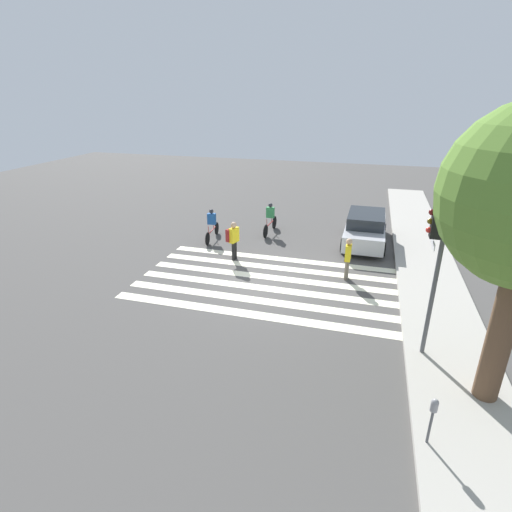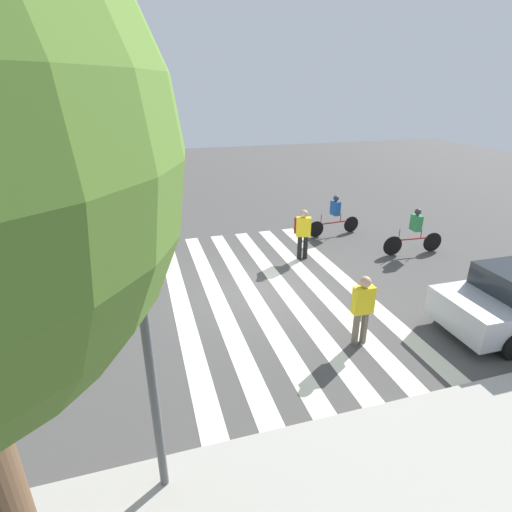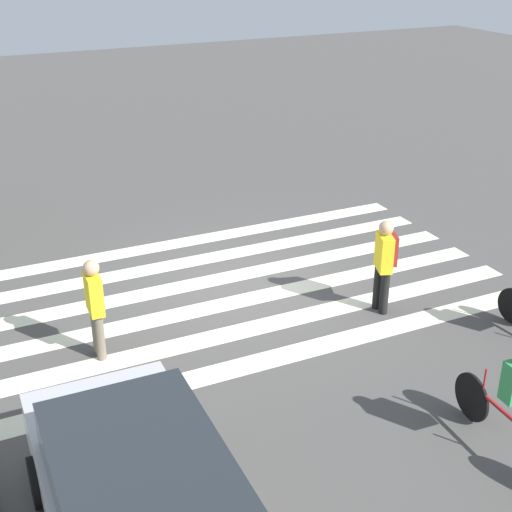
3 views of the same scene
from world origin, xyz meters
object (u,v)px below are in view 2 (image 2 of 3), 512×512
(traffic_light, at_px, (141,293))
(pedestrian_adult_blue_shirt, at_px, (362,307))
(cyclist_near_curb, at_px, (335,214))
(pedestrian_child_with_backpack, at_px, (302,230))
(cyclist_mid_street, at_px, (415,230))

(traffic_light, xyz_separation_m, pedestrian_adult_blue_shirt, (-4.61, -2.31, -2.25))
(pedestrian_adult_blue_shirt, height_order, cyclist_near_curb, pedestrian_adult_blue_shirt)
(traffic_light, height_order, pedestrian_child_with_backpack, traffic_light)
(cyclist_mid_street, bearing_deg, cyclist_near_curb, -52.18)
(pedestrian_adult_blue_shirt, relative_size, cyclist_near_curb, 0.75)
(traffic_light, distance_m, pedestrian_child_with_backpack, 9.27)
(traffic_light, xyz_separation_m, cyclist_near_curb, (-7.44, -9.19, -2.36))
(pedestrian_child_with_backpack, relative_size, cyclist_mid_street, 0.76)
(cyclist_near_curb, bearing_deg, traffic_light, 45.77)
(traffic_light, relative_size, cyclist_near_curb, 2.02)
(pedestrian_child_with_backpack, bearing_deg, cyclist_near_curb, -119.91)
(pedestrian_child_with_backpack, xyz_separation_m, cyclist_near_curb, (-2.18, -1.88, -0.16))
(traffic_light, bearing_deg, cyclist_mid_street, -144.37)
(cyclist_mid_street, distance_m, cyclist_near_curb, 3.13)
(pedestrian_child_with_backpack, height_order, cyclist_near_curb, pedestrian_child_with_backpack)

